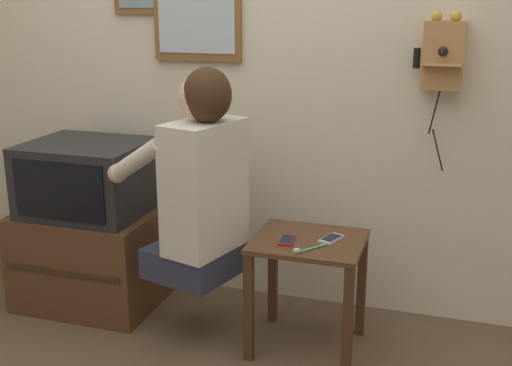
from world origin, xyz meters
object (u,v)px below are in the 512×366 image
television (88,178)px  cell_phone_held (287,240)px  toothbrush (308,249)px  wall_phone_antique (443,54)px  cell_phone_spare (331,239)px  person (200,182)px

television → cell_phone_held: bearing=-8.6°
television → toothbrush: (1.20, -0.24, -0.15)m
wall_phone_antique → toothbrush: (-0.47, -0.55, -0.78)m
television → cell_phone_held: 1.11m
television → toothbrush: 1.23m
cell_phone_spare → cell_phone_held: bearing=-136.9°
television → cell_phone_spare: size_ratio=4.28×
person → wall_phone_antique: wall_phone_antique is taller
wall_phone_antique → cell_phone_spare: size_ratio=5.24×
television → cell_phone_held: size_ratio=4.52×
person → wall_phone_antique: 1.22m
wall_phone_antique → cell_phone_held: wall_phone_antique is taller
person → wall_phone_antique: size_ratio=1.33×
television → cell_phone_spare: 1.28m
toothbrush → wall_phone_antique: bearing=-93.6°
television → wall_phone_antique: 1.81m
cell_phone_held → cell_phone_spare: bearing=15.8°
person → cell_phone_held: bearing=-70.9°
cell_phone_spare → toothbrush: (-0.07, -0.15, 0.00)m
cell_phone_spare → toothbrush: 0.16m
person → cell_phone_spare: bearing=-64.6°
person → cell_phone_spare: (0.58, 0.10, -0.24)m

